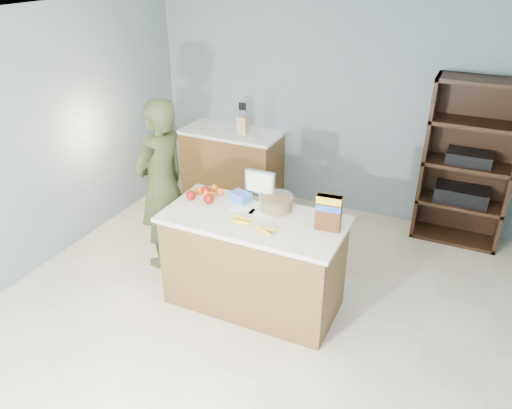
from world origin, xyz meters
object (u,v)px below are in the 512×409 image
at_px(cereal_box, 329,210).
at_px(tv, 260,184).
at_px(counter_peninsula, 254,265).
at_px(shelving_unit, 467,166).
at_px(person, 162,185).

bearing_deg(cereal_box, tv, 160.35).
height_order(counter_peninsula, tv, tv).
xyz_separation_m(counter_peninsula, tv, (-0.09, 0.33, 0.64)).
bearing_deg(cereal_box, counter_peninsula, -173.66).
bearing_deg(shelving_unit, tv, -133.59).
distance_m(tv, cereal_box, 0.76).
relative_size(counter_peninsula, person, 0.90).
height_order(person, cereal_box, person).
height_order(shelving_unit, person, shelving_unit).
bearing_deg(shelving_unit, cereal_box, -114.96).
distance_m(person, cereal_box, 1.77).
distance_m(person, tv, 1.05).
bearing_deg(tv, cereal_box, -19.65).
relative_size(shelving_unit, tv, 6.38).
distance_m(counter_peninsula, cereal_box, 0.91).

